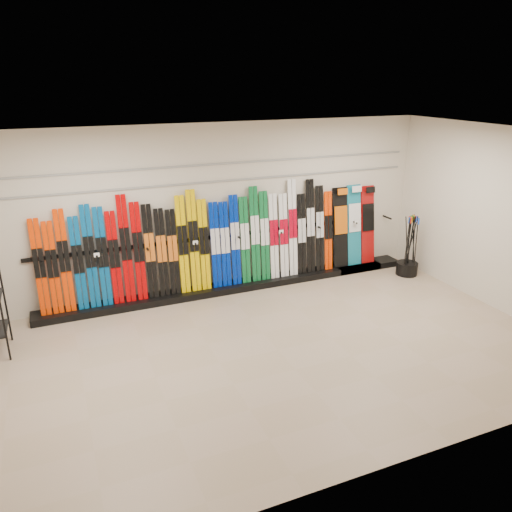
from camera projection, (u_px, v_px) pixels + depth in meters
name	position (u px, v px, depth m)	size (l,w,h in m)	color
floor	(278.00, 350.00, 7.19)	(8.00, 8.00, 0.00)	tan
back_wall	(219.00, 209.00, 8.85)	(8.00, 8.00, 0.00)	beige
right_wall	(501.00, 221.00, 8.14)	(5.00, 5.00, 0.00)	beige
ceiling	(282.00, 138.00, 6.17)	(8.00, 8.00, 0.00)	silver
ski_rack_base	(237.00, 286.00, 9.23)	(8.00, 0.40, 0.12)	black
skis	(200.00, 245.00, 8.73)	(5.37, 0.23, 1.82)	#E53200
snowboards	(354.00, 226.00, 9.94)	(0.95, 0.25, 1.60)	black
pole_bin	(407.00, 268.00, 9.90)	(0.42, 0.42, 0.25)	black
ski_poles	(410.00, 246.00, 9.72)	(0.32, 0.30, 1.18)	black
slatwall_rail_0	(219.00, 181.00, 8.66)	(7.60, 0.02, 0.03)	gray
slatwall_rail_1	(219.00, 164.00, 8.56)	(7.60, 0.02, 0.03)	gray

